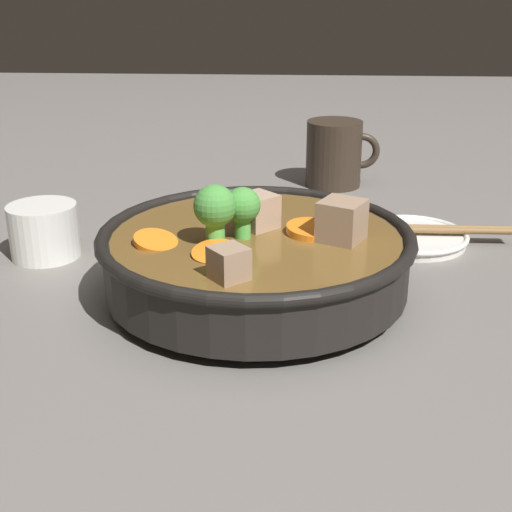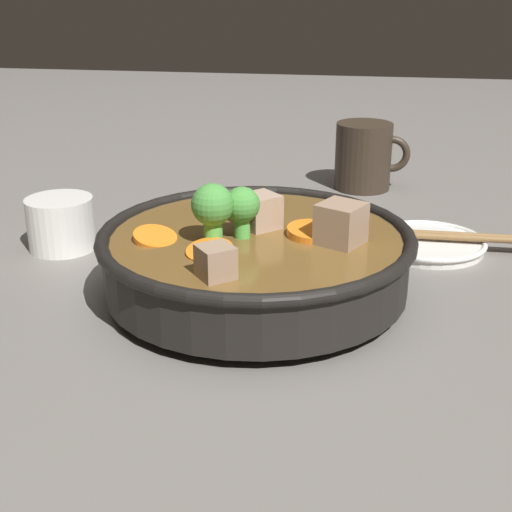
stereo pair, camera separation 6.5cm
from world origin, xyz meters
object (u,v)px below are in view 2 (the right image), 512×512
at_px(stirfry_bowl, 256,254).
at_px(tea_cup, 61,223).
at_px(chopsticks_pair, 429,235).
at_px(dark_mug, 364,156).
at_px(side_saucer, 428,243).

bearing_deg(stirfry_bowl, tea_cup, 159.11).
bearing_deg(chopsticks_pair, tea_cup, -171.02).
height_order(tea_cup, chopsticks_pair, tea_cup).
height_order(stirfry_bowl, dark_mug, stirfry_bowl).
distance_m(tea_cup, dark_mug, 0.43).
relative_size(stirfry_bowl, chopsticks_pair, 1.31).
height_order(stirfry_bowl, chopsticks_pair, stirfry_bowl).
relative_size(stirfry_bowl, side_saucer, 2.32).
distance_m(stirfry_bowl, side_saucer, 0.22).
bearing_deg(dark_mug, chopsticks_pair, -71.15).
bearing_deg(side_saucer, dark_mug, 108.85).
xyz_separation_m(stirfry_bowl, chopsticks_pair, (0.16, 0.15, -0.03)).
distance_m(side_saucer, tea_cup, 0.40).
bearing_deg(stirfry_bowl, side_saucer, 42.11).
distance_m(side_saucer, dark_mug, 0.24).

